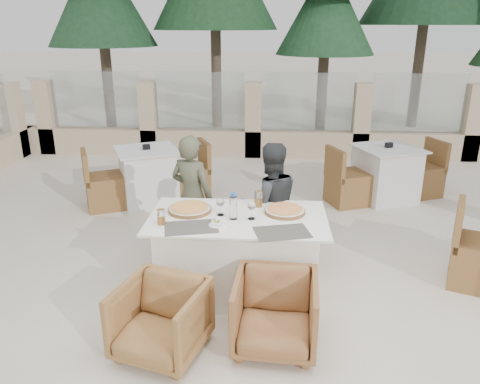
# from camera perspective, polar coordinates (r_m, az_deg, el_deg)

# --- Properties ---
(ground) EXTENTS (80.00, 80.00, 0.00)m
(ground) POSITION_cam_1_polar(r_m,az_deg,el_deg) (4.62, -0.82, -11.57)
(ground) COLOR beige
(ground) RESTS_ON ground
(sand_patch) EXTENTS (30.00, 16.00, 0.01)m
(sand_patch) POSITION_cam_1_polar(r_m,az_deg,el_deg) (18.09, 2.79, 12.18)
(sand_patch) COLOR beige
(sand_patch) RESTS_ON ground
(perimeter_wall_far) EXTENTS (10.00, 0.34, 1.60)m
(perimeter_wall_far) POSITION_cam_1_polar(r_m,az_deg,el_deg) (8.88, 1.65, 9.40)
(perimeter_wall_far) COLOR #CBB18F
(perimeter_wall_far) RESTS_ON ground
(pine_far_left) EXTENTS (2.42, 2.42, 5.50)m
(pine_far_left) POSITION_cam_1_polar(r_m,az_deg,el_deg) (11.58, -16.60, 20.77)
(pine_far_left) COLOR #1D4526
(pine_far_left) RESTS_ON ground
(pine_centre) EXTENTS (2.20, 2.20, 5.00)m
(pine_centre) POSITION_cam_1_polar(r_m,az_deg,el_deg) (11.19, 10.45, 20.01)
(pine_centre) COLOR #224F2C
(pine_centre) RESTS_ON ground
(dining_table) EXTENTS (1.60, 0.90, 0.77)m
(dining_table) POSITION_cam_1_polar(r_m,az_deg,el_deg) (4.37, -0.26, -7.70)
(dining_table) COLOR white
(dining_table) RESTS_ON ground
(placemat_near_left) EXTENTS (0.51, 0.39, 0.00)m
(placemat_near_left) POSITION_cam_1_polar(r_m,az_deg,el_deg) (4.02, -5.97, -4.29)
(placemat_near_left) COLOR #58534C
(placemat_near_left) RESTS_ON dining_table
(placemat_near_right) EXTENTS (0.51, 0.40, 0.00)m
(placemat_near_right) POSITION_cam_1_polar(r_m,az_deg,el_deg) (3.92, 5.16, -4.91)
(placemat_near_right) COLOR #534F47
(placemat_near_right) RESTS_ON dining_table
(pizza_left) EXTENTS (0.51, 0.51, 0.05)m
(pizza_left) POSITION_cam_1_polar(r_m,az_deg,el_deg) (4.35, -6.15, -2.01)
(pizza_left) COLOR orange
(pizza_left) RESTS_ON dining_table
(pizza_right) EXTENTS (0.48, 0.48, 0.05)m
(pizza_right) POSITION_cam_1_polar(r_m,az_deg,el_deg) (4.31, 5.47, -2.25)
(pizza_right) COLOR #EC5720
(pizza_right) RESTS_ON dining_table
(water_bottle) EXTENTS (0.08, 0.08, 0.25)m
(water_bottle) POSITION_cam_1_polar(r_m,az_deg,el_deg) (4.12, -0.83, -1.71)
(water_bottle) COLOR #B4D9EC
(water_bottle) RESTS_ON dining_table
(wine_glass_centre) EXTENTS (0.10, 0.10, 0.18)m
(wine_glass_centre) POSITION_cam_1_polar(r_m,az_deg,el_deg) (4.22, -2.41, -1.68)
(wine_glass_centre) COLOR white
(wine_glass_centre) RESTS_ON dining_table
(wine_glass_near) EXTENTS (0.08, 0.08, 0.18)m
(wine_glass_near) POSITION_cam_1_polar(r_m,az_deg,el_deg) (4.13, 1.42, -2.13)
(wine_glass_near) COLOR silver
(wine_glass_near) RESTS_ON dining_table
(beer_glass_left) EXTENTS (0.07, 0.07, 0.14)m
(beer_glass_left) POSITION_cam_1_polar(r_m,az_deg,el_deg) (4.09, -9.59, -3.00)
(beer_glass_left) COLOR orange
(beer_glass_left) RESTS_ON dining_table
(beer_glass_right) EXTENTS (0.10, 0.10, 0.16)m
(beer_glass_right) POSITION_cam_1_polar(r_m,az_deg,el_deg) (4.42, 2.24, -0.81)
(beer_glass_right) COLOR orange
(beer_glass_right) RESTS_ON dining_table
(olive_dish) EXTENTS (0.14, 0.14, 0.04)m
(olive_dish) POSITION_cam_1_polar(r_m,az_deg,el_deg) (4.03, -2.80, -3.80)
(olive_dish) COLOR white
(olive_dish) RESTS_ON dining_table
(armchair_far_left) EXTENTS (0.79, 0.80, 0.55)m
(armchair_far_left) POSITION_cam_1_polar(r_m,az_deg,el_deg) (5.12, -5.00, -4.84)
(armchair_far_left) COLOR brown
(armchair_far_left) RESTS_ON ground
(armchair_far_right) EXTENTS (0.74, 0.76, 0.59)m
(armchair_far_right) POSITION_cam_1_polar(r_m,az_deg,el_deg) (5.00, 4.95, -5.24)
(armchair_far_right) COLOR #915F34
(armchair_far_right) RESTS_ON ground
(armchair_near_left) EXTENTS (0.78, 0.79, 0.58)m
(armchair_near_left) POSITION_cam_1_polar(r_m,az_deg,el_deg) (3.72, -9.63, -15.10)
(armchair_near_left) COLOR #9B6A38
(armchair_near_left) RESTS_ON ground
(armchair_near_right) EXTENTS (0.68, 0.69, 0.59)m
(armchair_near_right) POSITION_cam_1_polar(r_m,az_deg,el_deg) (3.75, 4.30, -14.48)
(armchair_near_right) COLOR #936035
(armchair_near_right) RESTS_ON ground
(diner_left) EXTENTS (0.57, 0.48, 1.34)m
(diner_left) POSITION_cam_1_polar(r_m,az_deg,el_deg) (5.02, -5.86, -0.54)
(diner_left) COLOR #52553D
(diner_left) RESTS_ON ground
(diner_right) EXTENTS (0.76, 0.67, 1.32)m
(diner_right) POSITION_cam_1_polar(r_m,az_deg,el_deg) (4.76, 3.65, -1.71)
(diner_right) COLOR #333537
(diner_right) RESTS_ON ground
(bg_table_a) EXTENTS (1.83, 1.43, 0.77)m
(bg_table_a) POSITION_cam_1_polar(r_m,az_deg,el_deg) (6.72, -11.11, 1.95)
(bg_table_a) COLOR white
(bg_table_a) RESTS_ON ground
(bg_table_b) EXTENTS (1.83, 1.36, 0.77)m
(bg_table_b) POSITION_cam_1_polar(r_m,az_deg,el_deg) (7.01, 17.34, 2.15)
(bg_table_b) COLOR silver
(bg_table_b) RESTS_ON ground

